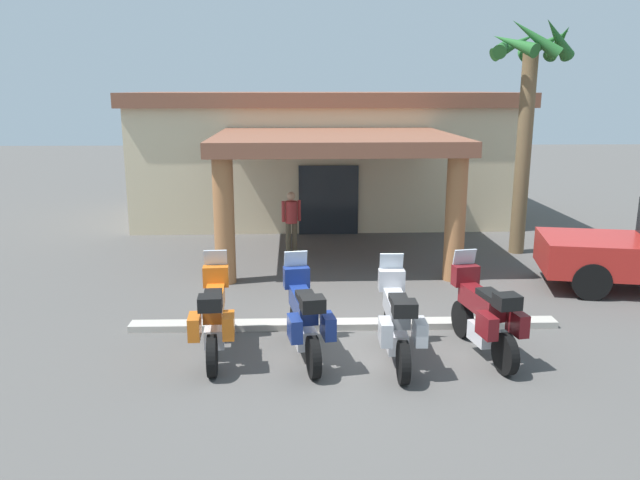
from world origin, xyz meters
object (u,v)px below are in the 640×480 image
object	(u,v)px
motorcycle_maroon	(484,315)
motorcycle_orange	(214,316)
motel_building	(324,154)
palm_tree_near_portico	(529,88)
motorcycle_blue	(305,317)
motorcycle_silver	(397,321)
pedestrian	(291,218)

from	to	relation	value
motorcycle_maroon	motorcycle_orange	bearing A→B (deg)	78.55
motel_building	palm_tree_near_portico	xyz separation A→B (m)	(5.06, -5.06, 2.20)
motorcycle_blue	motorcycle_silver	world-z (taller)	same
motorcycle_blue	pedestrian	size ratio (longest dim) A/B	1.32
motel_building	pedestrian	xyz separation A→B (m)	(-1.05, -4.93, -1.20)
motel_building	palm_tree_near_portico	size ratio (longest dim) A/B	2.07
motorcycle_blue	pedestrian	world-z (taller)	pedestrian
motel_building	motorcycle_maroon	bearing A→B (deg)	-80.04
motel_building	motorcycle_blue	size ratio (longest dim) A/B	5.72
motorcycle_orange	motorcycle_maroon	world-z (taller)	same
motorcycle_blue	palm_tree_near_portico	distance (m)	9.58
motorcycle_silver	motorcycle_blue	bearing A→B (deg)	82.26
motorcycle_orange	motorcycle_blue	xyz separation A→B (m)	(1.48, -0.10, 0.00)
motel_building	motorcycle_maroon	size ratio (longest dim) A/B	5.72
pedestrian	motorcycle_silver	bearing A→B (deg)	-2.93
motorcycle_silver	motorcycle_maroon	xyz separation A→B (m)	(1.48, 0.25, 0.00)
motorcycle_blue	motel_building	bearing A→B (deg)	-13.51
motorcycle_blue	motorcycle_silver	size ratio (longest dim) A/B	1.00
motorcycle_blue	motorcycle_maroon	world-z (taller)	same
pedestrian	palm_tree_near_portico	world-z (taller)	palm_tree_near_portico
motorcycle_blue	pedestrian	distance (m)	6.86
motel_building	pedestrian	size ratio (longest dim) A/B	7.55
motel_building	motorcycle_silver	world-z (taller)	motel_building
pedestrian	motorcycle_maroon	bearing A→B (deg)	8.50
motel_building	pedestrian	distance (m)	5.18
motel_building	pedestrian	world-z (taller)	motel_building
motorcycle_maroon	palm_tree_near_portico	size ratio (longest dim) A/B	0.36
motorcycle_orange	motorcycle_silver	distance (m)	2.98
motorcycle_orange	motorcycle_silver	xyz separation A→B (m)	(2.97, -0.31, 0.00)
motorcycle_orange	pedestrian	distance (m)	6.85
motel_building	motorcycle_maroon	world-z (taller)	motel_building
motorcycle_orange	pedestrian	bearing A→B (deg)	-13.94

